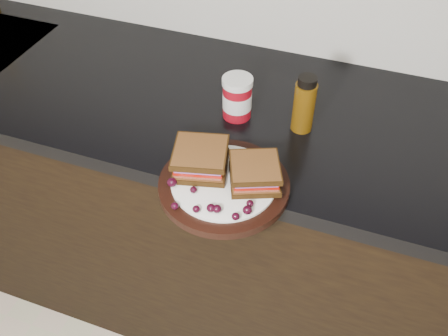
{
  "coord_description": "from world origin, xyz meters",
  "views": [
    {
      "loc": [
        0.19,
        0.72,
        1.67
      ],
      "look_at": [
        -0.06,
        1.41,
        0.96
      ],
      "focal_mm": 40.0,
      "sensor_mm": 36.0,
      "label": 1
    }
  ],
  "objects_px": {
    "sandwich_left": "(200,159)",
    "condiment_jar": "(237,98)",
    "plate": "(224,185)",
    "oil_bottle": "(304,104)"
  },
  "relations": [
    {
      "from": "sandwich_left",
      "to": "oil_bottle",
      "type": "bearing_deg",
      "value": 40.38
    },
    {
      "from": "sandwich_left",
      "to": "oil_bottle",
      "type": "xyz_separation_m",
      "value": [
        0.17,
        0.24,
        0.02
      ]
    },
    {
      "from": "plate",
      "to": "oil_bottle",
      "type": "distance_m",
      "value": 0.28
    },
    {
      "from": "sandwich_left",
      "to": "condiment_jar",
      "type": "bearing_deg",
      "value": 74.56
    },
    {
      "from": "plate",
      "to": "condiment_jar",
      "type": "xyz_separation_m",
      "value": [
        -0.06,
        0.25,
        0.05
      ]
    },
    {
      "from": "plate",
      "to": "condiment_jar",
      "type": "distance_m",
      "value": 0.26
    },
    {
      "from": "sandwich_left",
      "to": "plate",
      "type": "bearing_deg",
      "value": -31.54
    },
    {
      "from": "plate",
      "to": "sandwich_left",
      "type": "xyz_separation_m",
      "value": [
        -0.06,
        0.02,
        0.04
      ]
    },
    {
      "from": "plate",
      "to": "sandwich_left",
      "type": "bearing_deg",
      "value": 162.74
    },
    {
      "from": "sandwich_left",
      "to": "condiment_jar",
      "type": "relative_size",
      "value": 1.04
    }
  ]
}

